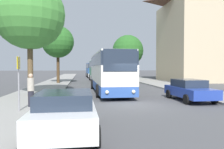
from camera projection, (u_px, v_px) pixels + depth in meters
name	position (u px, v px, depth m)	size (l,w,h in m)	color
ground_plane	(138.00, 105.00, 13.04)	(300.00, 300.00, 0.00)	#4C4C4F
sidewalk_left	(15.00, 107.00, 12.08)	(4.00, 120.00, 0.15)	gray
bus_front	(109.00, 72.00, 19.61)	(2.91, 11.33, 3.47)	#2D519E
bus_middle	(99.00, 70.00, 35.04)	(2.85, 11.07, 3.35)	silver
bus_rear	(93.00, 70.00, 48.98)	(2.95, 10.24, 3.20)	silver
parked_car_left_curb	(65.00, 112.00, 7.26)	(2.13, 4.24, 1.45)	silver
parked_car_right_near	(189.00, 90.00, 14.73)	(2.03, 4.41, 1.43)	#233D9E
bus_stop_sign	(19.00, 77.00, 10.54)	(0.08, 0.45, 2.67)	gray
pedestrian_waiting_near	(31.00, 90.00, 11.67)	(0.36, 0.36, 1.77)	#23232D
tree_left_near	(30.00, 15.00, 16.12)	(5.17, 5.17, 8.61)	brown
tree_left_far	(58.00, 42.00, 29.51)	(4.32, 4.32, 7.73)	#47331E
tree_right_near	(128.00, 51.00, 47.61)	(6.76, 6.76, 9.17)	brown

